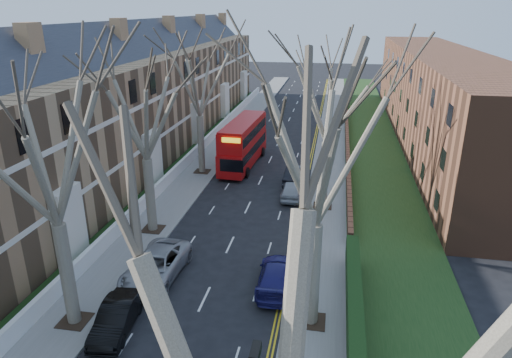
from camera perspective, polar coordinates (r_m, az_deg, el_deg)
The scene contains 17 objects.
pavement_left at distance 53.09m, azimuth -3.68°, elevation 4.86°, with size 3.00×102.00×0.12m, color slate.
pavement_right at distance 51.65m, azimuth 9.40°, elevation 4.16°, with size 3.00×102.00×0.12m, color slate.
terrace_left at distance 46.98m, azimuth -15.40°, elevation 8.94°, with size 9.70×78.00×13.60m.
flats_right at distance 55.57m, azimuth 21.84°, elevation 9.36°, with size 13.97×54.00×10.00m.
front_wall_left at distance 46.01m, azimuth -8.04°, elevation 2.91°, with size 0.30×78.00×1.00m.
grass_verge_right at distance 51.80m, azimuth 14.39°, elevation 3.94°, with size 6.00×102.00×0.06m.
tree_left_mid at distance 21.05m, azimuth -25.07°, elevation 5.10°, with size 10.50×10.50×14.71m.
tree_left_far at distance 29.63m, azimuth -14.14°, elevation 9.83°, with size 10.15×10.15×14.22m.
tree_left_dist at distance 40.71m, azimuth -7.30°, elevation 13.54°, with size 10.50×10.50×14.71m.
tree_right_mid at distance 19.25m, azimuth 8.07°, elevation 5.55°, with size 10.50×10.50×14.71m.
tree_right_far at distance 33.02m, azimuth 9.14°, elevation 11.25°, with size 10.15×10.15×14.22m.
double_decker_bus at distance 44.10m, azimuth -1.59°, elevation 4.36°, with size 3.04×10.37×4.32m.
car_left_mid at distance 23.60m, azimuth -17.03°, elevation -16.24°, with size 1.46×4.20×1.38m, color black.
car_left_far at distance 26.90m, azimuth -12.43°, elevation -10.53°, with size 2.63×5.69×1.58m, color #97989C.
car_right_near at distance 25.61m, azimuth 2.58°, elevation -11.97°, with size 1.98×4.88×1.41m, color navy.
car_right_mid at distance 36.95m, azimuth 4.48°, elevation -1.34°, with size 1.64×4.06×1.38m, color #92949A.
car_right_far at distance 40.06m, azimuth 5.11°, elevation 0.56°, with size 1.65×4.75×1.56m, color black.
Camera 1 is at (6.28, -10.59, 14.52)m, focal length 32.00 mm.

